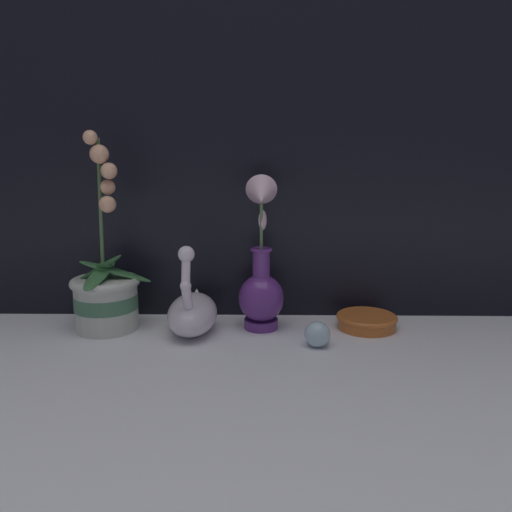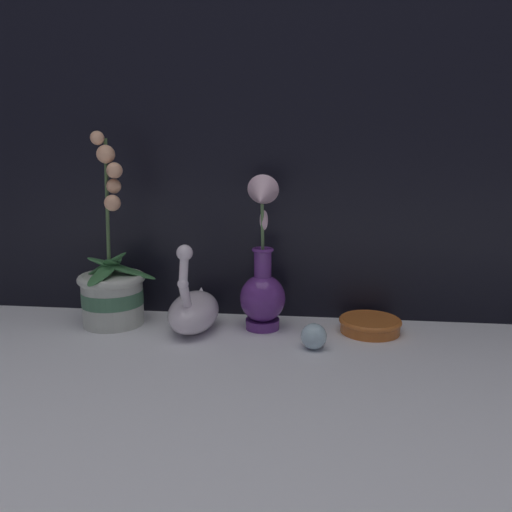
% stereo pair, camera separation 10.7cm
% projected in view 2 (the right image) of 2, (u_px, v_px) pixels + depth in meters
% --- Properties ---
extents(ground_plane, '(2.80, 2.80, 0.00)m').
position_uv_depth(ground_plane, '(229.00, 354.00, 0.98)').
color(ground_plane, white).
extents(window_backdrop, '(2.80, 0.03, 1.20)m').
position_uv_depth(window_backdrop, '(246.00, 58.00, 1.12)').
color(window_backdrop, black).
rests_on(window_backdrop, ground_plane).
extents(orchid_potted_plant, '(0.20, 0.18, 0.44)m').
position_uv_depth(orchid_potted_plant, '(112.00, 287.00, 1.14)').
color(orchid_potted_plant, beige).
rests_on(orchid_potted_plant, ground_plane).
extents(swan_figurine, '(0.11, 0.20, 0.21)m').
position_uv_depth(swan_figurine, '(194.00, 309.00, 1.11)').
color(swan_figurine, white).
rests_on(swan_figurine, ground_plane).
extents(blue_vase, '(0.10, 0.12, 0.35)m').
position_uv_depth(blue_vase, '(262.00, 279.00, 1.10)').
color(blue_vase, '#602D7F').
rests_on(blue_vase, ground_plane).
extents(glass_sphere, '(0.05, 0.05, 0.05)m').
position_uv_depth(glass_sphere, '(314.00, 336.00, 1.01)').
color(glass_sphere, silver).
rests_on(glass_sphere, ground_plane).
extents(amber_dish, '(0.14, 0.14, 0.03)m').
position_uv_depth(amber_dish, '(370.00, 324.00, 1.10)').
color(amber_dish, '#C66628').
rests_on(amber_dish, ground_plane).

